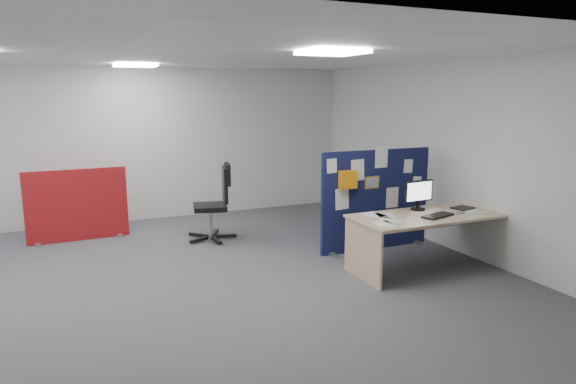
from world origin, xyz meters
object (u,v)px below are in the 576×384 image
object	(u,v)px
monitor_main	(419,194)
office_chair	(218,198)
navy_divider	(375,199)
red_divider	(77,206)
main_desk	(425,226)

from	to	relation	value
monitor_main	office_chair	distance (m)	3.05
navy_divider	monitor_main	xyz separation A→B (m)	(0.17, -0.76, 0.21)
monitor_main	red_divider	size ratio (longest dim) A/B	0.30
monitor_main	red_divider	bearing A→B (deg)	140.02
red_divider	office_chair	world-z (taller)	office_chair
main_desk	monitor_main	size ratio (longest dim) A/B	4.39
monitor_main	navy_divider	bearing A→B (deg)	98.84
navy_divider	office_chair	distance (m)	2.40
main_desk	monitor_main	world-z (taller)	monitor_main
navy_divider	main_desk	distance (m)	1.01
navy_divider	office_chair	world-z (taller)	navy_divider
navy_divider	red_divider	xyz separation A→B (m)	(-3.94, 2.23, -0.19)
navy_divider	red_divider	size ratio (longest dim) A/B	1.19
monitor_main	office_chair	size ratio (longest dim) A/B	0.39
main_desk	office_chair	size ratio (longest dim) A/B	1.69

